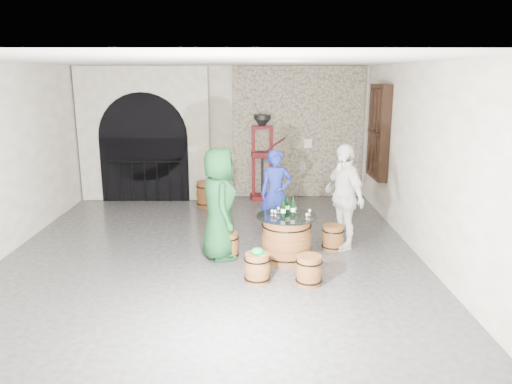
{
  "coord_description": "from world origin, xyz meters",
  "views": [
    {
      "loc": [
        0.68,
        -7.95,
        3.0
      ],
      "look_at": [
        0.74,
        0.05,
        1.05
      ],
      "focal_mm": 34.0,
      "sensor_mm": 36.0,
      "label": 1
    }
  ],
  "objects_px": {
    "barrel_stool_near_left": "(257,268)",
    "corking_press": "(262,151)",
    "wine_bottle_right": "(287,205)",
    "barrel_stool_far": "(278,229)",
    "wine_bottle_center": "(293,208)",
    "barrel_stool_left": "(227,245)",
    "wine_bottle_left": "(283,209)",
    "barrel_table": "(286,238)",
    "barrel_stool_near_right": "(309,270)",
    "person_white": "(343,197)",
    "person_green": "(219,204)",
    "side_barrel": "(206,194)",
    "person_blue": "(276,193)",
    "barrel_stool_right": "(333,238)"
  },
  "relations": [
    {
      "from": "barrel_stool_near_left",
      "to": "corking_press",
      "type": "bearing_deg",
      "value": 88.02
    },
    {
      "from": "wine_bottle_right",
      "to": "barrel_stool_near_left",
      "type": "bearing_deg",
      "value": -116.43
    },
    {
      "from": "barrel_stool_far",
      "to": "wine_bottle_center",
      "type": "relative_size",
      "value": 1.35
    },
    {
      "from": "barrel_stool_left",
      "to": "wine_bottle_left",
      "type": "xyz_separation_m",
      "value": [
        0.92,
        -0.17,
        0.68
      ]
    },
    {
      "from": "barrel_table",
      "to": "barrel_stool_near_right",
      "type": "bearing_deg",
      "value": -74.33
    },
    {
      "from": "barrel_stool_far",
      "to": "person_white",
      "type": "xyz_separation_m",
      "value": [
        1.12,
        -0.38,
        0.71
      ]
    },
    {
      "from": "corking_press",
      "to": "wine_bottle_center",
      "type": "bearing_deg",
      "value": -90.23
    },
    {
      "from": "person_green",
      "to": "wine_bottle_right",
      "type": "distance_m",
      "value": 1.12
    },
    {
      "from": "person_white",
      "to": "corking_press",
      "type": "height_order",
      "value": "corking_press"
    },
    {
      "from": "barrel_stool_near_right",
      "to": "wine_bottle_left",
      "type": "bearing_deg",
      "value": 110.09
    },
    {
      "from": "person_green",
      "to": "wine_bottle_center",
      "type": "height_order",
      "value": "person_green"
    },
    {
      "from": "wine_bottle_center",
      "to": "side_barrel",
      "type": "relative_size",
      "value": 0.54
    },
    {
      "from": "side_barrel",
      "to": "barrel_stool_near_left",
      "type": "bearing_deg",
      "value": -74.79
    },
    {
      "from": "barrel_stool_near_left",
      "to": "person_blue",
      "type": "bearing_deg",
      "value": 80.15
    },
    {
      "from": "wine_bottle_center",
      "to": "corking_press",
      "type": "relative_size",
      "value": 0.16
    },
    {
      "from": "barrel_stool_right",
      "to": "barrel_stool_near_right",
      "type": "distance_m",
      "value": 1.56
    },
    {
      "from": "person_white",
      "to": "wine_bottle_center",
      "type": "bearing_deg",
      "value": -80.26
    },
    {
      "from": "person_blue",
      "to": "person_white",
      "type": "xyz_separation_m",
      "value": [
        1.14,
        -0.67,
        0.1
      ]
    },
    {
      "from": "barrel_table",
      "to": "wine_bottle_right",
      "type": "relative_size",
      "value": 3.05
    },
    {
      "from": "barrel_stool_far",
      "to": "wine_bottle_center",
      "type": "xyz_separation_m",
      "value": [
        0.19,
        -0.97,
        0.68
      ]
    },
    {
      "from": "barrel_table",
      "to": "side_barrel",
      "type": "relative_size",
      "value": 1.64
    },
    {
      "from": "barrel_stool_near_right",
      "to": "barrel_stool_near_left",
      "type": "xyz_separation_m",
      "value": [
        -0.75,
        0.09,
        0.0
      ]
    },
    {
      "from": "barrel_stool_left",
      "to": "wine_bottle_center",
      "type": "bearing_deg",
      "value": -5.86
    },
    {
      "from": "barrel_stool_far",
      "to": "barrel_stool_near_left",
      "type": "height_order",
      "value": "same"
    },
    {
      "from": "barrel_table",
      "to": "wine_bottle_left",
      "type": "xyz_separation_m",
      "value": [
        -0.06,
        -0.05,
        0.52
      ]
    },
    {
      "from": "barrel_stool_near_right",
      "to": "corking_press",
      "type": "relative_size",
      "value": 0.21
    },
    {
      "from": "barrel_table",
      "to": "barrel_stool_right",
      "type": "distance_m",
      "value": 1.0
    },
    {
      "from": "person_green",
      "to": "corking_press",
      "type": "distance_m",
      "value": 4.01
    },
    {
      "from": "barrel_stool_right",
      "to": "wine_bottle_left",
      "type": "relative_size",
      "value": 1.35
    },
    {
      "from": "barrel_stool_near_right",
      "to": "person_green",
      "type": "distance_m",
      "value": 1.89
    },
    {
      "from": "wine_bottle_left",
      "to": "wine_bottle_center",
      "type": "distance_m",
      "value": 0.18
    },
    {
      "from": "person_blue",
      "to": "wine_bottle_center",
      "type": "xyz_separation_m",
      "value": [
        0.22,
        -1.26,
        0.07
      ]
    },
    {
      "from": "corking_press",
      "to": "barrel_stool_left",
      "type": "bearing_deg",
      "value": -105.66
    },
    {
      "from": "barrel_stool_near_right",
      "to": "person_green",
      "type": "bearing_deg",
      "value": 141.54
    },
    {
      "from": "barrel_stool_far",
      "to": "barrel_stool_near_left",
      "type": "xyz_separation_m",
      "value": [
        -0.4,
        -1.84,
        0.0
      ]
    },
    {
      "from": "barrel_stool_left",
      "to": "wine_bottle_right",
      "type": "height_order",
      "value": "wine_bottle_right"
    },
    {
      "from": "barrel_stool_left",
      "to": "barrel_stool_near_left",
      "type": "xyz_separation_m",
      "value": [
        0.49,
        -0.98,
        0.0
      ]
    },
    {
      "from": "barrel_stool_far",
      "to": "side_barrel",
      "type": "distance_m",
      "value": 2.82
    },
    {
      "from": "barrel_stool_near_left",
      "to": "wine_bottle_center",
      "type": "relative_size",
      "value": 1.35
    },
    {
      "from": "barrel_stool_far",
      "to": "barrel_stool_right",
      "type": "bearing_deg",
      "value": -27.2
    },
    {
      "from": "barrel_stool_far",
      "to": "barrel_stool_left",
      "type": "bearing_deg",
      "value": -135.96
    },
    {
      "from": "barrel_table",
      "to": "person_white",
      "type": "distance_m",
      "value": 1.31
    },
    {
      "from": "barrel_stool_far",
      "to": "barrel_stool_near_right",
      "type": "bearing_deg",
      "value": -79.56
    },
    {
      "from": "barrel_table",
      "to": "barrel_stool_far",
      "type": "relative_size",
      "value": 2.26
    },
    {
      "from": "person_green",
      "to": "wine_bottle_center",
      "type": "bearing_deg",
      "value": -108.17
    },
    {
      "from": "person_green",
      "to": "person_blue",
      "type": "height_order",
      "value": "person_green"
    },
    {
      "from": "person_green",
      "to": "barrel_stool_left",
      "type": "bearing_deg",
      "value": -109.31
    },
    {
      "from": "barrel_stool_right",
      "to": "person_blue",
      "type": "height_order",
      "value": "person_blue"
    },
    {
      "from": "person_white",
      "to": "wine_bottle_right",
      "type": "bearing_deg",
      "value": -88.92
    },
    {
      "from": "wine_bottle_right",
      "to": "corking_press",
      "type": "height_order",
      "value": "corking_press"
    }
  ]
}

